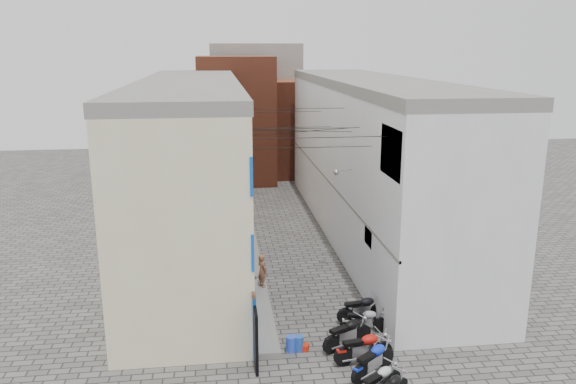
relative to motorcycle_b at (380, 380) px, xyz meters
name	(u,v)px	position (x,y,z in m)	size (l,w,h in m)	color
ground	(326,356)	(-1.21, 2.53, -0.56)	(90.00, 90.00, 0.00)	#52504D
plinth	(247,237)	(-3.26, 15.53, -0.43)	(0.90, 26.00, 0.25)	slate
building_left	(192,163)	(-6.19, 15.47, 3.94)	(5.10, 27.00, 9.00)	beige
building_right	(370,159)	(3.79, 15.52, 3.95)	(5.94, 26.00, 9.00)	silver
building_far_brick_left	(236,120)	(-3.21, 30.53, 4.44)	(6.00, 6.00, 10.00)	brown
building_far_brick_right	(294,128)	(1.79, 32.53, 3.44)	(5.00, 6.00, 8.00)	brown
building_far_concrete	(256,106)	(-1.21, 36.53, 4.94)	(8.00, 5.00, 11.00)	slate
far_shopfront	(264,172)	(-1.21, 27.73, 0.64)	(2.00, 0.30, 2.40)	black
overhead_wires	(297,127)	(-1.21, 10.17, 6.57)	(5.80, 13.02, 1.32)	black
motorcycle_b	(380,380)	(0.00, 0.00, 0.00)	(0.61, 1.93, 1.12)	silver
motorcycle_c	(373,358)	(0.11, 1.15, 0.06)	(0.67, 2.14, 1.24)	#0E2CD8
motorcycle_d	(363,346)	(-0.03, 1.95, 0.06)	(0.68, 2.15, 1.24)	red
motorcycle_e	(347,332)	(-0.34, 3.01, 0.06)	(0.68, 2.15, 1.25)	black
motorcycle_f	(364,319)	(0.56, 4.05, -0.02)	(0.59, 1.86, 1.08)	#9B9B9F
motorcycle_g	(362,307)	(0.69, 4.93, 0.04)	(0.65, 2.07, 1.20)	black
person_a	(262,271)	(-3.01, 8.25, 0.44)	(0.55, 0.36, 1.51)	#995837
person_b	(251,281)	(-3.56, 7.15, 0.43)	(0.72, 0.56, 1.49)	#374053
water_jug_near	(299,343)	(-2.13, 3.03, -0.28)	(0.36, 0.36, 0.56)	#224DAA
water_jug_far	(291,344)	(-2.40, 3.03, -0.27)	(0.37, 0.37, 0.57)	blue
red_crate	(304,347)	(-1.95, 3.03, -0.44)	(0.37, 0.28, 0.23)	red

